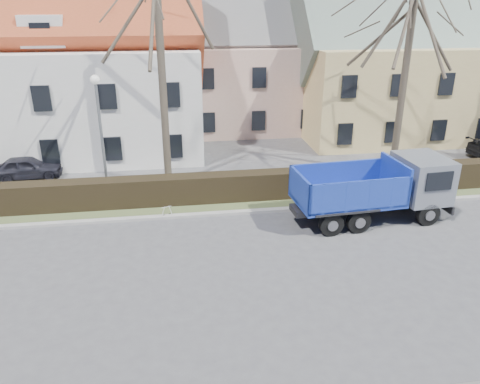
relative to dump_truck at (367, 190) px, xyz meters
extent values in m
plane|color=#4A4A4D|center=(-6.23, -3.21, -1.37)|extent=(120.00, 120.00, 0.00)
cube|color=#9C9994|center=(-6.23, 1.39, -1.31)|extent=(80.00, 0.30, 0.12)
cube|color=#4B5932|center=(-6.23, 2.99, -1.32)|extent=(80.00, 3.00, 0.10)
cube|color=black|center=(-6.23, 2.79, -0.72)|extent=(60.00, 0.90, 1.30)
imported|color=#23232C|center=(-15.54, 7.39, -0.77)|extent=(3.57, 1.65, 1.19)
camera|label=1|loc=(-7.90, -17.09, 7.40)|focal=35.00mm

